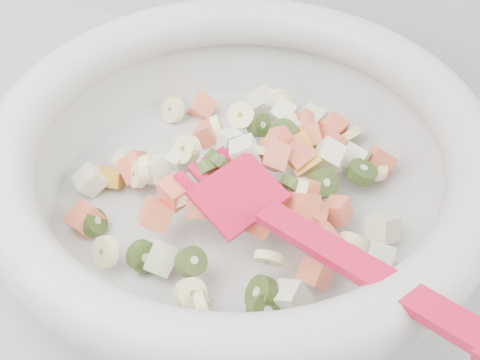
% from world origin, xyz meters
% --- Properties ---
extents(mixing_bowl, '(0.42, 0.41, 0.12)m').
position_xyz_m(mixing_bowl, '(0.01, 1.47, 0.96)').
color(mixing_bowl, '#B9B9B7').
rests_on(mixing_bowl, counter).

